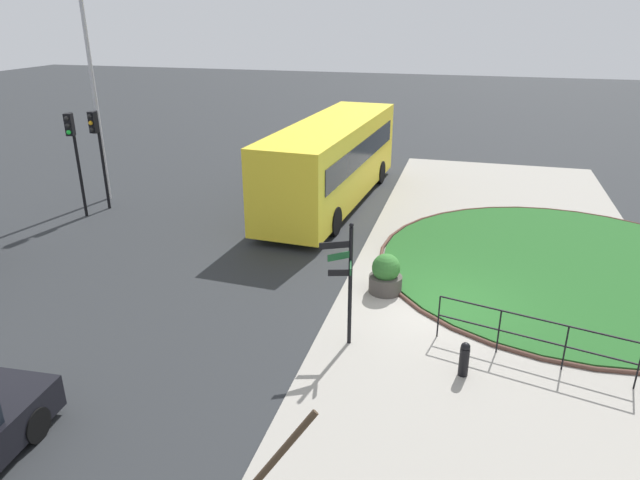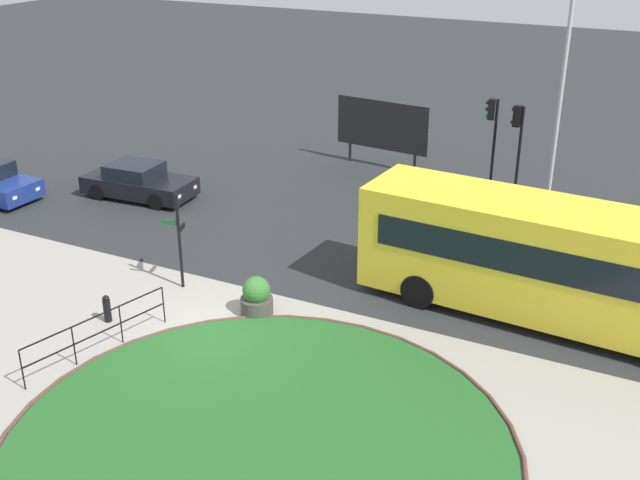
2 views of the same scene
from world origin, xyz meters
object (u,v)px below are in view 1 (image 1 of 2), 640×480
traffic_light_far (97,139)px  bollard_foreground (464,359)px  lamppost_tall (94,93)px  planter_near_signpost (386,275)px  traffic_light_near (73,142)px  signpost_directional (347,277)px  bus_yellow (332,160)px

traffic_light_far → bollard_foreground: bearing=64.3°
lamppost_tall → planter_near_signpost: lamppost_tall is taller
bollard_foreground → traffic_light_near: 15.75m
signpost_directional → lamppost_tall: size_ratio=0.38×
bollard_foreground → planter_near_signpost: (3.41, 2.21, 0.10)m
planter_near_signpost → lamppost_tall: bearing=66.2°
lamppost_tall → signpost_directional: bearing=-124.9°
signpost_directional → lamppost_tall: lamppost_tall is taller
bollard_foreground → traffic_light_near: size_ratio=0.21×
signpost_directional → bollard_foreground: bearing=-101.6°
planter_near_signpost → bollard_foreground: bearing=-147.1°
traffic_light_near → lamppost_tall: (2.26, 0.50, 1.42)m
bollard_foreground → lamppost_tall: bearing=58.7°
signpost_directional → planter_near_signpost: bearing=-9.1°
lamppost_tall → planter_near_signpost: bearing=-113.8°
traffic_light_near → planter_near_signpost: bearing=61.1°
planter_near_signpost → signpost_directional: bearing=170.9°
bollard_foreground → planter_near_signpost: 4.07m
traffic_light_near → planter_near_signpost: size_ratio=3.44×
signpost_directional → bollard_foreground: 3.03m
signpost_directional → traffic_light_near: size_ratio=0.77×
lamppost_tall → planter_near_signpost: size_ratio=7.03×
traffic_light_near → bollard_foreground: bearing=51.0°
bollard_foreground → signpost_directional: bearing=78.4°
bollard_foreground → planter_near_signpost: size_ratio=0.72×
bus_yellow → traffic_light_far: traffic_light_far is taller
signpost_directional → lamppost_tall: bearing=55.1°
signpost_directional → planter_near_signpost: size_ratio=2.65×
signpost_directional → lamppost_tall: (8.32, 11.92, 2.53)m
traffic_light_near → lamppost_tall: bearing=178.4°
signpost_directional → traffic_light_near: bearing=62.1°
signpost_directional → traffic_light_far: size_ratio=0.79×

